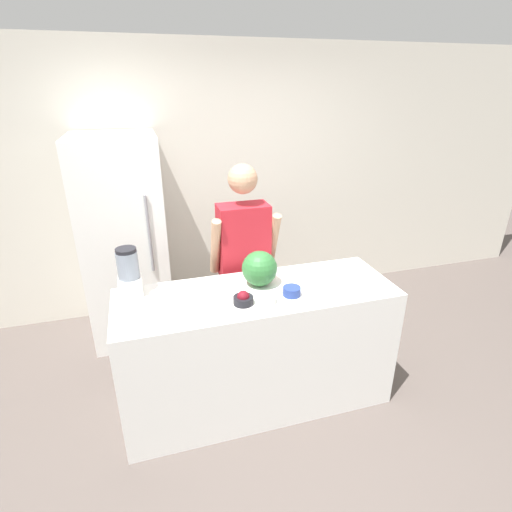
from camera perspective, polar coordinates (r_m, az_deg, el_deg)
ground_plane at (r=3.03m, az=2.12°, el=-23.64°), size 14.00×14.00×0.00m
wall_back at (r=4.09m, az=-6.63°, el=10.35°), size 8.00×0.06×2.60m
counter_island at (r=2.95m, az=0.19°, el=-13.03°), size 1.90×0.65×0.93m
refrigerator at (r=3.75m, az=-18.20°, el=1.97°), size 0.70×0.76×1.84m
person at (r=3.18m, az=-1.74°, el=-1.57°), size 0.53×0.27×1.69m
cutting_board at (r=2.76m, az=0.91°, el=-4.29°), size 0.35×0.27×0.01m
watermelon at (r=2.71m, az=0.51°, el=-1.79°), size 0.24×0.24×0.24m
bowl_cherries at (r=2.55m, az=-1.82°, el=-6.15°), size 0.13×0.13×0.09m
bowl_cream at (r=2.56m, az=1.63°, el=-6.05°), size 0.11×0.11×0.08m
bowl_small_blue at (r=2.66m, az=5.13°, el=-5.03°), size 0.12×0.12×0.06m
blender at (r=2.74m, az=-17.72°, el=-2.28°), size 0.15×0.15×0.33m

